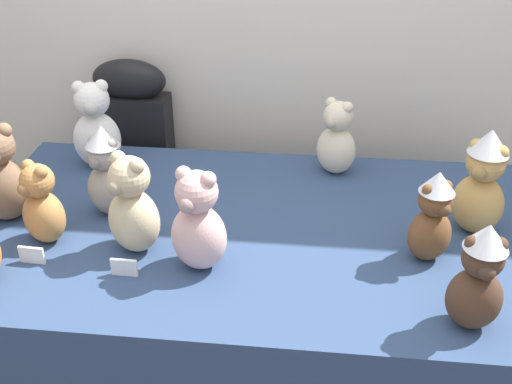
% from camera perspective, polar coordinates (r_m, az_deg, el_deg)
% --- Properties ---
extents(display_table, '(1.71, 0.97, 0.73)m').
position_cam_1_polar(display_table, '(2.04, 0.00, -11.82)').
color(display_table, navy).
rests_on(display_table, ground_plane).
extents(instrument_case, '(0.28, 0.13, 1.02)m').
position_cam_1_polar(instrument_case, '(2.54, -10.66, 1.09)').
color(instrument_case, black).
rests_on(instrument_case, ground_plane).
extents(teddy_bear_ash, '(0.16, 0.15, 0.29)m').
position_cam_1_polar(teddy_bear_ash, '(1.87, -13.65, 1.84)').
color(teddy_bear_ash, gray).
rests_on(teddy_bear_ash, display_table).
extents(teddy_bear_honey, '(0.19, 0.18, 0.32)m').
position_cam_1_polar(teddy_bear_honey, '(1.83, 20.11, 0.74)').
color(teddy_bear_honey, tan).
rests_on(teddy_bear_honey, display_table).
extents(teddy_bear_caramel, '(0.16, 0.16, 0.25)m').
position_cam_1_polar(teddy_bear_caramel, '(1.80, -19.18, -1.19)').
color(teddy_bear_caramel, '#B27A42').
rests_on(teddy_bear_caramel, display_table).
extents(teddy_bear_cream, '(0.17, 0.17, 0.26)m').
position_cam_1_polar(teddy_bear_cream, '(2.07, 7.46, 4.84)').
color(teddy_bear_cream, beige).
rests_on(teddy_bear_cream, display_table).
extents(teddy_bear_mocha, '(0.19, 0.17, 0.31)m').
position_cam_1_polar(teddy_bear_mocha, '(1.93, -22.49, 1.36)').
color(teddy_bear_mocha, '#7F6047').
rests_on(teddy_bear_mocha, display_table).
extents(teddy_bear_snow, '(0.19, 0.17, 0.31)m').
position_cam_1_polar(teddy_bear_snow, '(2.15, -14.60, 5.81)').
color(teddy_bear_snow, white).
rests_on(teddy_bear_snow, display_table).
extents(teddy_bear_chestnut, '(0.15, 0.15, 0.27)m').
position_cam_1_polar(teddy_bear_chestnut, '(1.68, 15.99, -2.29)').
color(teddy_bear_chestnut, brown).
rests_on(teddy_bear_chestnut, display_table).
extents(teddy_bear_blush, '(0.18, 0.17, 0.29)m').
position_cam_1_polar(teddy_bear_blush, '(1.59, -5.37, -2.88)').
color(teddy_bear_blush, beige).
rests_on(teddy_bear_blush, display_table).
extents(teddy_bear_cocoa, '(0.13, 0.11, 0.28)m').
position_cam_1_polar(teddy_bear_cocoa, '(1.49, 19.86, -7.53)').
color(teddy_bear_cocoa, '#4C3323').
rests_on(teddy_bear_cocoa, display_table).
extents(teddy_bear_sand, '(0.19, 0.18, 0.29)m').
position_cam_1_polar(teddy_bear_sand, '(1.69, -11.35, -1.36)').
color(teddy_bear_sand, '#CCB78E').
rests_on(teddy_bear_sand, display_table).
extents(name_card_front_left, '(0.07, 0.01, 0.05)m').
position_cam_1_polar(name_card_front_left, '(1.65, -12.09, -6.83)').
color(name_card_front_left, white).
rests_on(name_card_front_left, display_table).
extents(name_card_front_middle, '(0.07, 0.01, 0.05)m').
position_cam_1_polar(name_card_front_middle, '(1.77, -20.01, -5.50)').
color(name_card_front_middle, white).
rests_on(name_card_front_middle, display_table).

